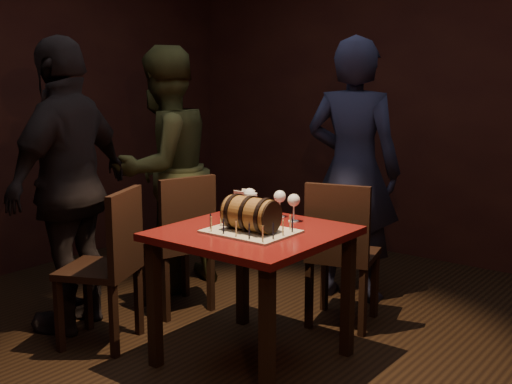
% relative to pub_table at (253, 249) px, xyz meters
% --- Properties ---
extents(room_shell, '(5.04, 5.04, 2.80)m').
position_rel_pub_table_xyz_m(room_shell, '(-0.02, -0.01, 0.76)').
color(room_shell, black).
rests_on(room_shell, ground).
extents(pub_table, '(0.90, 0.90, 0.75)m').
position_rel_pub_table_xyz_m(pub_table, '(0.00, 0.00, 0.00)').
color(pub_table, '#4E0D0D').
rests_on(pub_table, ground).
extents(cake_board, '(0.45, 0.35, 0.01)m').
position_rel_pub_table_xyz_m(cake_board, '(0.03, -0.05, 0.12)').
color(cake_board, '#A89E87').
rests_on(cake_board, pub_table).
extents(barrel_cake, '(0.34, 0.19, 0.19)m').
position_rel_pub_table_xyz_m(barrel_cake, '(0.03, -0.05, 0.21)').
color(barrel_cake, brown).
rests_on(barrel_cake, cake_board).
extents(birthday_candles, '(0.40, 0.30, 0.09)m').
position_rel_pub_table_xyz_m(birthday_candles, '(0.03, -0.05, 0.16)').
color(birthday_candles, '#EDD68D').
rests_on(birthday_candles, cake_board).
extents(wine_glass_left, '(0.07, 0.07, 0.16)m').
position_rel_pub_table_xyz_m(wine_glass_left, '(-0.25, 0.28, 0.23)').
color(wine_glass_left, silver).
rests_on(wine_glass_left, pub_table).
extents(wine_glass_mid, '(0.07, 0.07, 0.16)m').
position_rel_pub_table_xyz_m(wine_glass_mid, '(-0.06, 0.33, 0.23)').
color(wine_glass_mid, silver).
rests_on(wine_glass_mid, pub_table).
extents(wine_glass_right, '(0.07, 0.07, 0.16)m').
position_rel_pub_table_xyz_m(wine_glass_right, '(0.07, 0.29, 0.23)').
color(wine_glass_right, silver).
rests_on(wine_glass_right, pub_table).
extents(pint_of_ale, '(0.07, 0.07, 0.15)m').
position_rel_pub_table_xyz_m(pint_of_ale, '(-0.17, 0.21, 0.18)').
color(pint_of_ale, silver).
rests_on(pint_of_ale, pub_table).
extents(menu_card, '(0.10, 0.05, 0.13)m').
position_rel_pub_table_xyz_m(menu_card, '(-0.32, 0.33, 0.17)').
color(menu_card, white).
rests_on(menu_card, pub_table).
extents(chair_back, '(0.49, 0.49, 0.93)m').
position_rel_pub_table_xyz_m(chair_back, '(0.14, 0.71, -0.12)').
color(chair_back, black).
rests_on(chair_back, ground).
extents(chair_left_rear, '(0.50, 0.50, 0.93)m').
position_rel_pub_table_xyz_m(chair_left_rear, '(-0.83, 0.29, -0.12)').
color(chair_left_rear, black).
rests_on(chair_left_rear, ground).
extents(chair_left_front, '(0.53, 0.53, 0.93)m').
position_rel_pub_table_xyz_m(chair_left_front, '(-0.79, -0.33, -0.12)').
color(chair_left_front, black).
rests_on(chair_left_front, ground).
extents(person_back, '(0.74, 0.56, 1.83)m').
position_rel_pub_table_xyz_m(person_back, '(-0.09, 1.24, 0.27)').
color(person_back, '#1A1C34').
rests_on(person_back, ground).
extents(person_left_rear, '(0.71, 0.89, 1.77)m').
position_rel_pub_table_xyz_m(person_left_rear, '(-1.28, 0.59, 0.25)').
color(person_left_rear, '#434422').
rests_on(person_left_rear, ground).
extents(person_left_front, '(0.72, 1.14, 1.81)m').
position_rel_pub_table_xyz_m(person_left_front, '(-1.20, -0.28, 0.26)').
color(person_left_front, black).
rests_on(person_left_front, ground).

